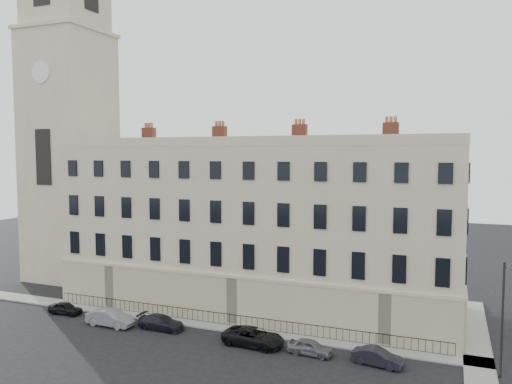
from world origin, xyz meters
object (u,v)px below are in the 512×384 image
car_a (65,308)px  car_f (377,357)px  car_b (110,318)px  car_d (253,337)px  car_e (310,347)px  streetlamp (503,314)px  car_c (161,322)px

car_a → car_f: size_ratio=0.90×
car_b → car_a: bearing=80.9°
car_a → car_d: bearing=-94.9°
car_e → streetlamp: 12.95m
car_c → car_d: car_d is taller
car_a → car_c: car_c is taller
car_b → car_d: bearing=-87.0°
car_b → car_e: bearing=-87.9°
car_c → car_e: 12.77m
car_a → car_d: (18.42, -0.59, 0.13)m
car_b → car_c: 4.46m
car_d → car_e: size_ratio=1.45×
car_e → car_f: bearing=-87.7°
car_c → car_d: bearing=-92.5°
car_c → streetlamp: 25.41m
car_f → streetlamp: 8.52m
car_b → car_f: 21.87m
car_c → streetlamp: size_ratio=0.53×
car_e → streetlamp: size_ratio=0.43×
car_f → car_e: bearing=98.3°
car_a → streetlamp: 35.43m
car_b → car_d: car_b is taller
car_a → streetlamp: bearing=-92.8°
car_d → car_f: (9.16, -0.18, -0.09)m
car_c → car_e: bearing=-92.0°
car_f → car_c: bearing=97.3°
car_f → streetlamp: bearing=-73.6°
car_a → car_d: 18.43m
car_d → car_f: car_d is taller
streetlamp → car_f: bearing=-155.3°
car_c → streetlamp: streetlamp is taller
car_c → car_f: 17.51m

